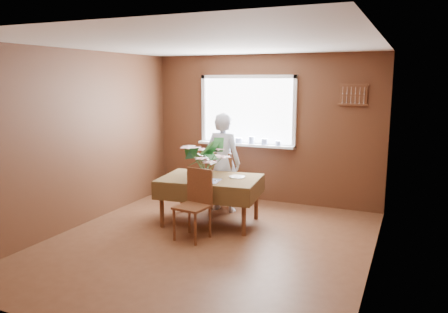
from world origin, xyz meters
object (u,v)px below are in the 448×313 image
at_px(chair_near, 195,201).
at_px(flower_bouquet, 205,156).
at_px(seated_woman, 223,162).
at_px(dining_table, 210,183).
at_px(chair_far, 223,178).

distance_m(chair_near, flower_bouquet, 0.69).
relative_size(seated_woman, flower_bouquet, 2.63).
distance_m(dining_table, flower_bouquet, 0.44).
bearing_deg(seated_woman, chair_far, -63.27).
xyz_separation_m(dining_table, flower_bouquet, (-0.01, -0.16, 0.42)).
xyz_separation_m(dining_table, chair_far, (-0.11, 0.72, -0.09)).
xyz_separation_m(seated_woman, flower_bouquet, (0.07, -0.80, 0.23)).
height_order(chair_far, seated_woman, seated_woman).
bearing_deg(dining_table, seated_woman, 90.00).
height_order(chair_near, flower_bouquet, flower_bouquet).
bearing_deg(chair_near, seated_woman, 104.43).
relative_size(chair_far, seated_woman, 0.60).
relative_size(chair_near, seated_woman, 0.58).
relative_size(chair_far, chair_near, 1.02).
relative_size(dining_table, flower_bouquet, 2.53).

